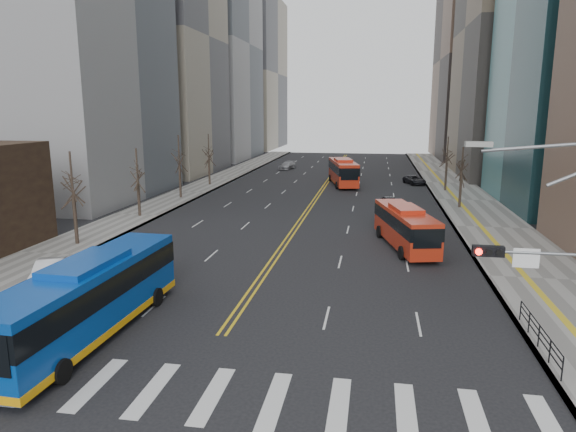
{
  "coord_description": "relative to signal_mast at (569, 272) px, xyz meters",
  "views": [
    {
      "loc": [
        6.9,
        -16.68,
        10.47
      ],
      "look_at": [
        1.39,
        15.66,
        3.65
      ],
      "focal_mm": 32.0,
      "sensor_mm": 36.0,
      "label": 1
    }
  ],
  "objects": [
    {
      "name": "sidewalk_left",
      "position": [
        -30.27,
        43.0,
        -4.78
      ],
      "size": [
        5.0,
        130.0,
        0.15
      ],
      "primitive_type": "cube",
      "color": "slate",
      "rests_on": "ground"
    },
    {
      "name": "pedestrian_railing",
      "position": [
        0.53,
        4.0,
        -4.03
      ],
      "size": [
        0.06,
        6.06,
        1.02
      ],
      "color": "black",
      "rests_on": "sidewalk_right"
    },
    {
      "name": "red_bus_far",
      "position": [
        -11.32,
        53.65,
        -2.8
      ],
      "size": [
        5.09,
        12.05,
        3.71
      ],
      "color": "red",
      "rests_on": "ground"
    },
    {
      "name": "crosswalk",
      "position": [
        -13.77,
        -2.0,
        -4.85
      ],
      "size": [
        26.7,
        4.0,
        0.01
      ],
      "color": "silver",
      "rests_on": "ground"
    },
    {
      "name": "car_white",
      "position": [
        -26.27,
        8.4,
        -4.13
      ],
      "size": [
        2.97,
        4.68,
        1.45
      ],
      "primitive_type": "imported",
      "rotation": [
        0.0,
        0.0,
        0.35
      ],
      "color": "silver",
      "rests_on": "ground"
    },
    {
      "name": "sidewalk_right",
      "position": [
        3.73,
        43.0,
        -4.78
      ],
      "size": [
        7.0,
        130.0,
        0.15
      ],
      "primitive_type": "cube",
      "color": "slate",
      "rests_on": "ground"
    },
    {
      "name": "centerline",
      "position": [
        -13.77,
        53.0,
        -4.85
      ],
      "size": [
        0.55,
        100.0,
        0.01
      ],
      "color": "gold",
      "rests_on": "ground"
    },
    {
      "name": "car_dark_far",
      "position": [
        -1.27,
        56.04,
        -4.24
      ],
      "size": [
        3.39,
        4.85,
        1.23
      ],
      "primitive_type": "imported",
      "rotation": [
        0.0,
        0.0,
        0.34
      ],
      "color": "black",
      "rests_on": "ground"
    },
    {
      "name": "signal_mast",
      "position": [
        0.0,
        0.0,
        0.0
      ],
      "size": [
        5.37,
        0.37,
        9.39
      ],
      "color": "gray",
      "rests_on": "ground"
    },
    {
      "name": "red_bus_near",
      "position": [
        -4.44,
        20.66,
        -3.04
      ],
      "size": [
        4.7,
        10.43,
        3.25
      ],
      "color": "red",
      "rests_on": "ground"
    },
    {
      "name": "car_dark_mid",
      "position": [
        -5.2,
        36.47,
        -4.17
      ],
      "size": [
        2.34,
        4.26,
        1.37
      ],
      "primitive_type": "imported",
      "rotation": [
        0.0,
        0.0,
        0.19
      ],
      "color": "black",
      "rests_on": "ground"
    },
    {
      "name": "car_silver",
      "position": [
        -22.38,
        71.57,
        -4.17
      ],
      "size": [
        2.86,
        5.02,
        1.37
      ],
      "primitive_type": "imported",
      "rotation": [
        0.0,
        0.0,
        -0.21
      ],
      "color": "#939397",
      "rests_on": "ground"
    },
    {
      "name": "blue_bus",
      "position": [
        -19.79,
        2.0,
        -2.9
      ],
      "size": [
        3.29,
        12.98,
        3.73
      ],
      "color": "#0A41A2",
      "rests_on": "ground"
    },
    {
      "name": "ground",
      "position": [
        -13.77,
        -2.0,
        -4.86
      ],
      "size": [
        220.0,
        220.0,
        0.0
      ],
      "primitive_type": "plane",
      "color": "black"
    },
    {
      "name": "street_trees",
      "position": [
        -20.94,
        32.55,
        0.02
      ],
      "size": [
        35.2,
        47.2,
        7.6
      ],
      "color": "#2E231C",
      "rests_on": "ground"
    },
    {
      "name": "office_towers",
      "position": [
        -13.64,
        66.51,
        19.07
      ],
      "size": [
        83.0,
        134.0,
        58.0
      ],
      "color": "gray",
      "rests_on": "ground"
    }
  ]
}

